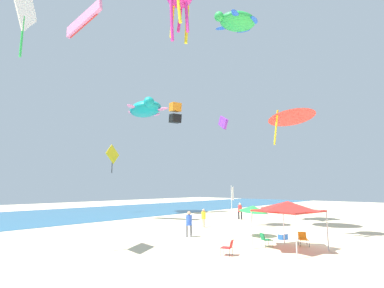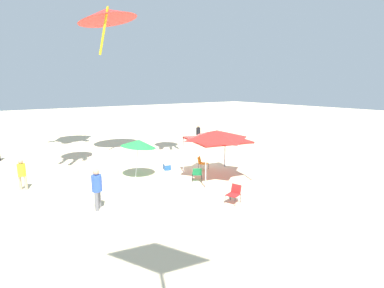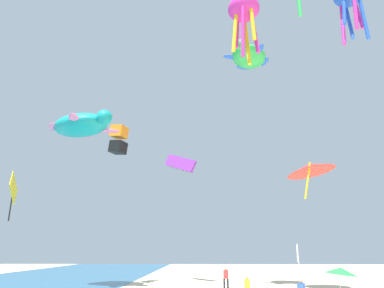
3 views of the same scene
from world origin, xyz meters
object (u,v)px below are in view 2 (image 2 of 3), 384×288
object	(u,v)px
folding_chair_right_of_tent	(202,162)
person_far_stroller	(198,132)
person_near_umbrella	(97,186)
kite_delta_red	(107,15)
cooler_box	(167,166)
person_by_tent	(22,172)
beach_umbrella	(139,143)
folding_chair_facing_ocean	(197,173)
banner_flag	(92,142)
canopy_tent	(217,136)
folding_chair_left_of_tent	(234,193)

from	to	relation	value
folding_chair_right_of_tent	person_far_stroller	xyz separation A→B (m)	(7.32, -5.07, 0.53)
person_near_umbrella	kite_delta_red	size ratio (longest dim) A/B	0.32
cooler_box	kite_delta_red	world-z (taller)	kite_delta_red
person_far_stroller	person_by_tent	bearing A→B (deg)	-171.88
beach_umbrella	folding_chair_facing_ocean	distance (m)	3.83
folding_chair_right_of_tent	person_far_stroller	world-z (taller)	person_far_stroller
banner_flag	folding_chair_facing_ocean	bearing A→B (deg)	-126.80
canopy_tent	person_far_stroller	distance (m)	10.48
canopy_tent	banner_flag	distance (m)	7.11
cooler_box	banner_flag	distance (m)	4.97
cooler_box	beach_umbrella	bearing A→B (deg)	100.19
canopy_tent	banner_flag	world-z (taller)	banner_flag
person_near_umbrella	kite_delta_red	distance (m)	13.83
cooler_box	kite_delta_red	size ratio (longest dim) A/B	0.12
person_near_umbrella	kite_delta_red	bearing A→B (deg)	10.39
person_by_tent	canopy_tent	bearing A→B (deg)	11.98
beach_umbrella	person_far_stroller	size ratio (longest dim) A/B	1.39
folding_chair_right_of_tent	folding_chair_facing_ocean	distance (m)	2.42
cooler_box	kite_delta_red	distance (m)	11.73
beach_umbrella	banner_flag	size ratio (longest dim) A/B	0.64
folding_chair_right_of_tent	person_by_tent	xyz separation A→B (m)	(2.34, 9.86, 0.48)
folding_chair_left_of_tent	kite_delta_red	world-z (taller)	kite_delta_red
folding_chair_left_of_tent	person_by_tent	world-z (taller)	person_by_tent
beach_umbrella	folding_chair_facing_ocean	size ratio (longest dim) A/B	2.91
folding_chair_facing_ocean	banner_flag	bearing A→B (deg)	-3.67
person_by_tent	folding_chair_left_of_tent	bearing A→B (deg)	-9.52
folding_chair_facing_ocean	person_by_tent	world-z (taller)	person_by_tent
person_near_umbrella	banner_flag	bearing A→B (deg)	20.03
kite_delta_red	beach_umbrella	bearing A→B (deg)	-159.08
person_by_tent	person_near_umbrella	bearing A→B (deg)	-28.20
canopy_tent	person_far_stroller	size ratio (longest dim) A/B	2.18
person_by_tent	person_near_umbrella	size ratio (longest dim) A/B	0.89
folding_chair_facing_ocean	person_far_stroller	distance (m)	11.31
folding_chair_facing_ocean	person_near_umbrella	world-z (taller)	person_near_umbrella
canopy_tent	folding_chair_facing_ocean	xyz separation A→B (m)	(-0.12, 1.50, -1.99)
folding_chair_facing_ocean	person_far_stroller	size ratio (longest dim) A/B	0.48
folding_chair_facing_ocean	cooler_box	bearing A→B (deg)	-52.57
beach_umbrella	person_far_stroller	distance (m)	11.12
cooler_box	folding_chair_facing_ocean	bearing A→B (deg)	-175.70
person_far_stroller	person_by_tent	size ratio (longest dim) A/B	1.05
person_by_tent	person_far_stroller	bearing A→B (deg)	52.73
folding_chair_facing_ocean	person_by_tent	xyz separation A→B (m)	(4.10, 8.21, 0.48)
folding_chair_right_of_tent	kite_delta_red	xyz separation A→B (m)	(7.09, 3.25, 9.82)
folding_chair_left_of_tent	kite_delta_red	bearing A→B (deg)	167.88
folding_chair_facing_ocean	person_near_umbrella	bearing A→B (deg)	38.81
banner_flag	person_far_stroller	distance (m)	12.78
folding_chair_right_of_tent	banner_flag	xyz separation A→B (m)	(1.77, 6.38, 1.77)
canopy_tent	person_far_stroller	bearing A→B (deg)	-30.22
beach_umbrella	banner_flag	world-z (taller)	banner_flag
folding_chair_right_of_tent	person_far_stroller	distance (m)	8.92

